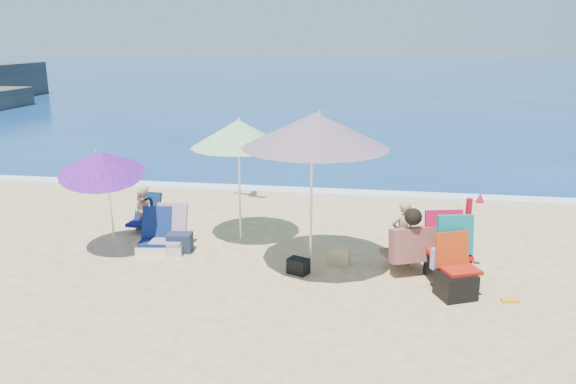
# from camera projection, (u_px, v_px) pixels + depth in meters

# --- Properties ---
(ground) EXTENTS (120.00, 120.00, 0.00)m
(ground) POSITION_uv_depth(u_px,v_px,m) (298.00, 287.00, 8.12)
(ground) COLOR #D8BC84
(ground) RESTS_ON ground
(sea) EXTENTS (120.00, 80.00, 0.12)m
(sea) POSITION_uv_depth(u_px,v_px,m) (369.00, 76.00, 51.03)
(sea) COLOR navy
(sea) RESTS_ON ground
(foam) EXTENTS (120.00, 0.50, 0.04)m
(foam) POSITION_uv_depth(u_px,v_px,m) (330.00, 192.00, 12.97)
(foam) COLOR white
(foam) RESTS_ON ground
(umbrella_turquoise) EXTENTS (2.48, 2.48, 2.42)m
(umbrella_turquoise) POSITION_uv_depth(u_px,v_px,m) (315.00, 130.00, 8.08)
(umbrella_turquoise) COLOR silver
(umbrella_turquoise) RESTS_ON ground
(umbrella_striped) EXTENTS (1.62, 1.62, 2.12)m
(umbrella_striped) POSITION_uv_depth(u_px,v_px,m) (239.00, 134.00, 9.49)
(umbrella_striped) COLOR silver
(umbrella_striped) RESTS_ON ground
(umbrella_blue) EXTENTS (1.75, 1.78, 1.83)m
(umbrella_blue) POSITION_uv_depth(u_px,v_px,m) (101.00, 163.00, 9.00)
(umbrella_blue) COLOR white
(umbrella_blue) RESTS_ON ground
(furled_umbrella) EXTENTS (0.26, 0.24, 1.22)m
(furled_umbrella) POSITION_uv_depth(u_px,v_px,m) (469.00, 227.00, 8.55)
(furled_umbrella) COLOR #A50B1A
(furled_umbrella) RESTS_ON ground
(chair_navy) EXTENTS (0.57, 0.68, 0.68)m
(chair_navy) POSITION_uv_depth(u_px,v_px,m) (155.00, 240.00, 9.42)
(chair_navy) COLOR #0D1C4A
(chair_navy) RESTS_ON ground
(chair_rainbow) EXTENTS (0.57, 0.68, 0.73)m
(chair_rainbow) POSITION_uv_depth(u_px,v_px,m) (169.00, 239.00, 9.45)
(chair_rainbow) COLOR #D84C59
(chair_rainbow) RESTS_ON ground
(camp_chair_left) EXTENTS (0.65, 0.68, 0.84)m
(camp_chair_left) POSITION_uv_depth(u_px,v_px,m) (456.00, 278.00, 7.77)
(camp_chair_left) COLOR #A1180B
(camp_chair_left) RESTS_ON ground
(camp_chair_right) EXTENTS (0.67, 0.78, 1.03)m
(camp_chair_right) POSITION_uv_depth(u_px,v_px,m) (448.00, 256.00, 8.25)
(camp_chair_right) COLOR #B5120C
(camp_chair_right) RESTS_ON ground
(person_center) EXTENTS (0.85, 0.91, 1.03)m
(person_center) POSITION_uv_depth(u_px,v_px,m) (407.00, 238.00, 8.59)
(person_center) COLOR tan
(person_center) RESTS_ON ground
(person_left) EXTENTS (0.51, 0.64, 0.85)m
(person_left) POSITION_uv_depth(u_px,v_px,m) (144.00, 210.00, 10.36)
(person_left) COLOR tan
(person_left) RESTS_ON ground
(bag_navy_a) EXTENTS (0.42, 0.32, 0.31)m
(bag_navy_a) POSITION_uv_depth(u_px,v_px,m) (180.00, 242.00, 9.41)
(bag_navy_a) COLOR #1B243B
(bag_navy_a) RESTS_ON ground
(bag_black_a) EXTENTS (0.38, 0.35, 0.23)m
(bag_black_a) POSITION_uv_depth(u_px,v_px,m) (159.00, 229.00, 10.16)
(bag_black_a) COLOR black
(bag_black_a) RESTS_ON ground
(bag_tan) EXTENTS (0.33, 0.25, 0.26)m
(bag_tan) POSITION_uv_depth(u_px,v_px,m) (340.00, 255.00, 8.91)
(bag_tan) COLOR tan
(bag_tan) RESTS_ON ground
(bag_black_b) EXTENTS (0.36, 0.31, 0.23)m
(bag_black_b) POSITION_uv_depth(u_px,v_px,m) (298.00, 266.00, 8.55)
(bag_black_b) COLOR black
(bag_black_b) RESTS_ON ground
(orange_item) EXTENTS (0.25, 0.15, 0.03)m
(orange_item) POSITION_uv_depth(u_px,v_px,m) (510.00, 301.00, 7.65)
(orange_item) COLOR orange
(orange_item) RESTS_ON ground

